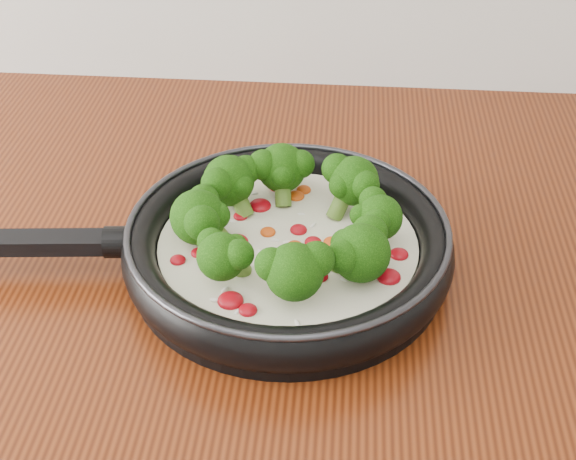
{
  "coord_description": "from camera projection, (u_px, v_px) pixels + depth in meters",
  "views": [
    {
      "loc": [
        0.03,
        0.4,
        1.43
      ],
      "look_at": [
        -0.02,
        1.05,
        0.95
      ],
      "focal_mm": 49.98,
      "sensor_mm": 36.0,
      "label": 1
    }
  ],
  "objects": [
    {
      "name": "skillet",
      "position": [
        285.0,
        241.0,
        0.82
      ],
      "size": [
        0.54,
        0.37,
        0.1
      ],
      "color": "black",
      "rests_on": "counter"
    }
  ]
}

